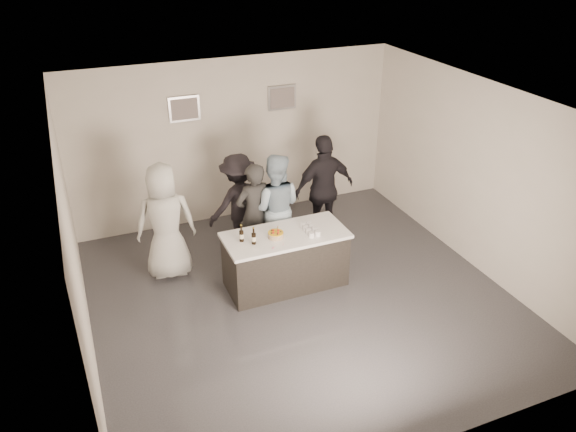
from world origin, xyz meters
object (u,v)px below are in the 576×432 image
object	(u,v)px
person_guest_left	(165,222)
person_guest_back	(239,202)
bar_counter	(285,260)
person_main_blue	(275,207)
person_guest_right	(324,189)
beer_bottle_a	(241,233)
cake	(276,235)
beer_bottle_b	(254,236)
person_main_black	(254,214)

from	to	relation	value
person_guest_left	person_guest_back	distance (m)	1.37
bar_counter	person_main_blue	size ratio (longest dim) A/B	1.02
person_guest_right	person_guest_left	bearing A→B (deg)	-2.45
beer_bottle_a	person_guest_back	world-z (taller)	person_guest_back
cake	beer_bottle_b	xyz separation A→B (m)	(-0.36, -0.05, 0.09)
bar_counter	cake	size ratio (longest dim) A/B	8.03
beer_bottle_a	person_guest_back	distance (m)	1.40
cake	person_main_black	distance (m)	0.88
cake	person_main_blue	xyz separation A→B (m)	(0.34, 0.89, -0.02)
person_guest_right	beer_bottle_b	bearing A→B (deg)	30.42
person_main_black	cake	bearing A→B (deg)	80.94
person_main_blue	beer_bottle_b	bearing A→B (deg)	78.34
bar_counter	cake	distance (m)	0.52
bar_counter	person_main_black	bearing A→B (deg)	103.89
bar_counter	beer_bottle_a	size ratio (longest dim) A/B	7.15
bar_counter	person_main_black	distance (m)	0.96
bar_counter	person_guest_right	world-z (taller)	person_guest_right
beer_bottle_a	person_guest_left	distance (m)	1.32
person_main_black	person_guest_left	size ratio (longest dim) A/B	0.92
bar_counter	person_guest_right	size ratio (longest dim) A/B	0.96
bar_counter	person_guest_left	size ratio (longest dim) A/B	0.99
person_guest_left	person_guest_back	size ratio (longest dim) A/B	1.11
person_main_blue	cake	bearing A→B (deg)	94.12
bar_counter	person_guest_back	world-z (taller)	person_guest_back
person_main_black	person_guest_left	distance (m)	1.40
cake	person_guest_left	size ratio (longest dim) A/B	0.12
person_main_blue	person_guest_left	distance (m)	1.76
cake	person_main_blue	distance (m)	0.95
beer_bottle_a	person_guest_right	bearing A→B (deg)	29.77
beer_bottle_a	person_guest_back	bearing A→B (deg)	73.79
person_guest_left	cake	bearing A→B (deg)	151.68
beer_bottle_b	person_main_black	xyz separation A→B (m)	(0.32, 0.93, -0.16)
beer_bottle_a	beer_bottle_b	bearing A→B (deg)	-45.07
beer_bottle_b	person_guest_left	distance (m)	1.52
beer_bottle_a	person_main_blue	xyz separation A→B (m)	(0.84, 0.80, -0.11)
cake	person_guest_left	distance (m)	1.76
beer_bottle_a	person_main_black	xyz separation A→B (m)	(0.46, 0.79, -0.16)
person_guest_right	person_main_blue	bearing A→B (deg)	9.15
person_main_black	person_guest_right	xyz separation A→B (m)	(1.37, 0.26, 0.09)
bar_counter	person_main_black	world-z (taller)	person_main_black
beer_bottle_b	person_main_blue	world-z (taller)	person_main_blue
person_guest_back	person_main_blue	bearing A→B (deg)	117.53
person_main_blue	person_guest_right	xyz separation A→B (m)	(1.00, 0.24, 0.05)
person_guest_right	person_guest_back	size ratio (longest dim) A/B	1.13
cake	beer_bottle_a	world-z (taller)	beer_bottle_a
beer_bottle_a	person_guest_right	size ratio (longest dim) A/B	0.13
person_guest_left	person_guest_back	xyz separation A→B (m)	(1.31, 0.39, -0.09)
beer_bottle_b	person_main_blue	bearing A→B (deg)	53.58
person_main_black	person_main_blue	distance (m)	0.38
person_main_black	person_guest_back	xyz separation A→B (m)	(-0.07, 0.55, -0.02)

